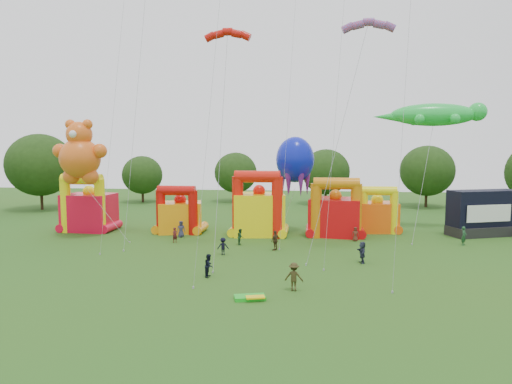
# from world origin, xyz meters

# --- Properties ---
(ground) EXTENTS (160.00, 160.00, 0.00)m
(ground) POSITION_xyz_m (0.00, 0.00, 0.00)
(ground) COLOR #355818
(ground) RESTS_ON ground
(tree_ring) EXTENTS (122.85, 124.95, 12.07)m
(tree_ring) POSITION_xyz_m (-1.17, 0.61, 6.26)
(tree_ring) COLOR #352314
(tree_ring) RESTS_ON ground
(bouncy_castle_0) EXTENTS (5.62, 4.61, 6.86)m
(bouncy_castle_0) POSITION_xyz_m (-20.82, 26.18, 2.60)
(bouncy_castle_0) COLOR red
(bouncy_castle_0) RESTS_ON ground
(bouncy_castle_1) EXTENTS (5.64, 4.95, 5.58)m
(bouncy_castle_1) POSITION_xyz_m (-9.73, 26.38, 2.13)
(bouncy_castle_1) COLOR orange
(bouncy_castle_1) RESTS_ON ground
(bouncy_castle_2) EXTENTS (6.16, 5.20, 7.35)m
(bouncy_castle_2) POSITION_xyz_m (-0.43, 25.89, 2.78)
(bouncy_castle_2) COLOR yellow
(bouncy_castle_2) RESTS_ON ground
(bouncy_castle_3) EXTENTS (6.07, 5.12, 6.62)m
(bouncy_castle_3) POSITION_xyz_m (8.11, 26.54, 2.50)
(bouncy_castle_3) COLOR red
(bouncy_castle_3) RESTS_ON ground
(bouncy_castle_4) EXTENTS (4.78, 4.01, 5.45)m
(bouncy_castle_4) POSITION_xyz_m (13.12, 29.52, 2.10)
(bouncy_castle_4) COLOR #FB590D
(bouncy_castle_4) RESTS_ON ground
(stage_trailer) EXTENTS (8.52, 5.55, 5.14)m
(stage_trailer) POSITION_xyz_m (24.74, 28.86, 2.48)
(stage_trailer) COLOR black
(stage_trailer) RESTS_ON ground
(teddy_bear_kite) EXTENTS (9.19, 4.28, 12.96)m
(teddy_bear_kite) POSITION_xyz_m (-18.06, 21.47, 6.67)
(teddy_bear_kite) COLOR orange
(teddy_bear_kite) RESTS_ON ground
(gecko_kite) EXTENTS (13.17, 12.33, 15.25)m
(gecko_kite) POSITION_xyz_m (18.08, 28.31, 7.58)
(gecko_kite) COLOR green
(gecko_kite) RESTS_ON ground
(octopus_kite) EXTENTS (4.41, 6.53, 11.21)m
(octopus_kite) POSITION_xyz_m (3.33, 27.86, 6.68)
(octopus_kite) COLOR #0C17B6
(octopus_kite) RESTS_ON ground
(parafoil_kites) EXTENTS (26.05, 12.75, 28.45)m
(parafoil_kites) POSITION_xyz_m (2.43, 16.14, 11.41)
(parafoil_kites) COLOR red
(parafoil_kites) RESTS_ON ground
(diamond_kites) EXTENTS (27.47, 19.50, 40.87)m
(diamond_kites) POSITION_xyz_m (0.98, 14.98, 16.75)
(diamond_kites) COLOR red
(diamond_kites) RESTS_ON ground
(folded_kite_bundle) EXTENTS (2.19, 1.49, 0.31)m
(folded_kite_bundle) POSITION_xyz_m (1.54, 3.99, 0.14)
(folded_kite_bundle) COLOR green
(folded_kite_bundle) RESTS_ON ground
(spectator_0) EXTENTS (1.03, 0.84, 1.82)m
(spectator_0) POSITION_xyz_m (-8.78, 23.60, 0.91)
(spectator_0) COLOR #2B2C49
(spectator_0) RESTS_ON ground
(spectator_1) EXTENTS (0.68, 0.68, 1.58)m
(spectator_1) POSITION_xyz_m (-8.60, 20.75, 0.79)
(spectator_1) COLOR #4C1519
(spectator_1) RESTS_ON ground
(spectator_2) EXTENTS (0.69, 0.85, 1.63)m
(spectator_2) POSITION_xyz_m (-1.69, 20.60, 0.81)
(spectator_2) COLOR #183D1E
(spectator_2) RESTS_ON ground
(spectator_3) EXTENTS (1.13, 0.76, 1.62)m
(spectator_3) POSITION_xyz_m (-2.59, 15.96, 0.81)
(spectator_3) COLOR black
(spectator_3) RESTS_ON ground
(spectator_4) EXTENTS (1.02, 1.20, 1.93)m
(spectator_4) POSITION_xyz_m (2.04, 18.43, 0.97)
(spectator_4) COLOR #43301B
(spectator_4) RESTS_ON ground
(spectator_5) EXTENTS (0.80, 1.79, 1.86)m
(spectator_5) POSITION_xyz_m (9.80, 14.48, 0.93)
(spectator_5) COLOR #25293E
(spectator_5) RESTS_ON ground
(spectator_6) EXTENTS (0.78, 0.54, 1.52)m
(spectator_6) POSITION_xyz_m (10.10, 23.72, 0.76)
(spectator_6) COLOR #582719
(spectator_6) RESTS_ON ground
(spectator_7) EXTENTS (0.78, 0.84, 1.92)m
(spectator_7) POSITION_xyz_m (20.81, 23.00, 0.96)
(spectator_7) COLOR #1C4625
(spectator_7) RESTS_ON ground
(spectator_8) EXTENTS (0.73, 0.91, 1.78)m
(spectator_8) POSITION_xyz_m (-2.29, 8.79, 0.89)
(spectator_8) COLOR black
(spectator_8) RESTS_ON ground
(spectator_9) EXTENTS (1.36, 0.89, 1.98)m
(spectator_9) POSITION_xyz_m (4.28, 6.16, 0.99)
(spectator_9) COLOR #362F15
(spectator_9) RESTS_ON ground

